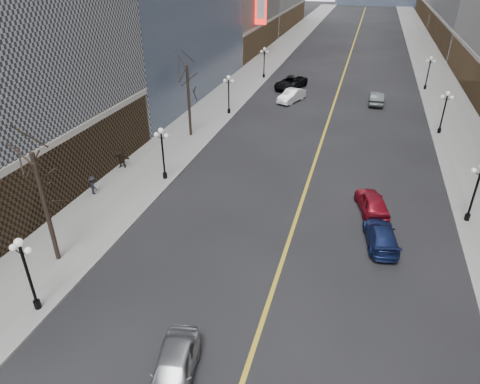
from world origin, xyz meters
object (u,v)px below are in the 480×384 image
Objects in this scene: streetlamp_east_3 at (429,69)px; car_sb_mid at (372,202)px; streetlamp_east_1 at (477,186)px; car_nb_mid at (292,96)px; car_nb_far at (291,83)px; streetlamp_east_2 at (445,108)px; car_sb_far at (377,98)px; car_sb_near at (381,236)px; streetlamp_west_3 at (264,59)px; streetlamp_west_0 at (26,267)px; car_nb_near at (174,369)px; streetlamp_west_2 at (229,90)px; streetlamp_west_1 at (162,148)px.

streetlamp_east_3 reaches higher than car_sb_mid.
streetlamp_east_1 is 1.01× the size of car_sb_mid.
streetlamp_east_3 is at bearing 90.00° from streetlamp_east_1.
car_nb_mid is 6.37m from car_nb_far.
streetlamp_east_3 reaches higher than car_nb_mid.
streetlamp_east_2 is 22.94m from car_nb_far.
car_sb_far is (-6.61, 27.24, -2.09)m from streetlamp_east_1.
car_sb_far is at bearing -97.83° from car_sb_near.
streetlamp_east_3 is 1.00× the size of streetlamp_west_3.
streetlamp_east_2 is 0.97× the size of car_sb_near.
streetlamp_west_0 is at bearing 23.89° from car_sb_near.
streetlamp_west_0 is 0.98× the size of car_nb_near.
streetlamp_west_2 reaches higher than car_sb_far.
streetlamp_west_2 is at bearing 180.00° from streetlamp_east_2.
car_nb_far is at bearing -19.00° from car_sb_far.
car_sb_far reaches higher than car_nb_near.
car_sb_far is at bearing 28.54° from streetlamp_west_2.
car_nb_far is (5.06, 31.36, -2.04)m from streetlamp_west_1.
streetlamp_east_3 is 0.97× the size of car_sb_near.
streetlamp_east_1 is at bearing 0.00° from streetlamp_west_1.
car_nb_mid reaches higher than car_sb_near.
streetlamp_east_3 and streetlamp_west_2 have the same top height.
car_nb_near is 49.51m from car_nb_far.
car_nb_mid reaches higher than car_nb_near.
streetlamp_west_0 is 46.50m from car_sb_far.
car_nb_far is at bearing 83.65° from car_nb_near.
car_nb_mid is (6.33, 25.12, -2.10)m from streetlamp_west_1.
streetlamp_east_1 is 7.84m from car_sb_near.
streetlamp_west_0 is 0.92× the size of car_nb_mid.
streetlamp_west_2 is at bearing -93.80° from car_nb_far.
car_sb_far is (16.99, -8.76, -2.09)m from streetlamp_west_3.
streetlamp_east_2 is 1.01× the size of car_sb_mid.
car_sb_far is at bearing 103.64° from streetlamp_east_1.
streetlamp_east_1 is 43.05m from streetlamp_west_3.
streetlamp_east_3 is 0.91× the size of car_sb_far.
streetlamp_west_1 is at bearing 180.00° from streetlamp_east_1.
car_nb_mid is 0.99× the size of car_sb_far.
streetlamp_east_3 is at bearing 37.33° from streetlamp_west_2.
car_nb_mid is at bearing 124.51° from streetlamp_east_1.
streetlamp_east_2 is 1.00× the size of streetlamp_west_3.
streetlamp_east_1 is at bearing -151.39° from car_sb_near.
car_sb_far is at bearing -27.28° from streetlamp_west_3.
streetlamp_east_1 is 6.98m from car_sb_mid.
car_sb_near is at bearing 46.03° from car_nb_near.
streetlamp_west_3 is 19.23m from car_sb_far.
streetlamp_west_3 reaches higher than car_sb_far.
streetlamp_east_3 and streetlamp_west_1 have the same top height.
streetlamp_west_1 is 0.91× the size of car_sb_far.
streetlamp_east_3 is at bearing -126.97° from car_sb_far.
car_nb_mid is at bearing 157.60° from streetlamp_east_2.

